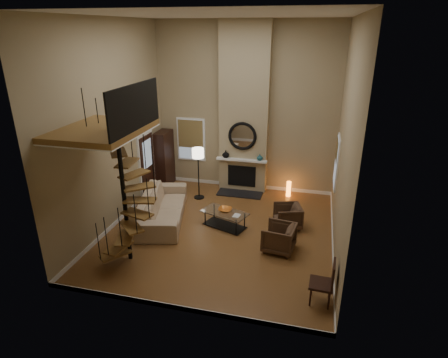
% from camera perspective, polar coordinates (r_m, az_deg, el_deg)
% --- Properties ---
extents(ground, '(6.00, 6.50, 0.01)m').
position_cam_1_polar(ground, '(10.51, -0.54, -7.92)').
color(ground, brown).
rests_on(ground, ground).
extents(back_wall, '(6.00, 0.02, 5.50)m').
position_cam_1_polar(back_wall, '(12.53, 3.24, 10.50)').
color(back_wall, tan).
rests_on(back_wall, ground).
extents(front_wall, '(6.00, 0.02, 5.50)m').
position_cam_1_polar(front_wall, '(6.52, -7.87, -0.60)').
color(front_wall, tan).
rests_on(front_wall, ground).
extents(left_wall, '(0.02, 6.50, 5.50)m').
position_cam_1_polar(left_wall, '(10.59, -16.64, 7.50)').
color(left_wall, tan).
rests_on(left_wall, ground).
extents(right_wall, '(0.02, 6.50, 5.50)m').
position_cam_1_polar(right_wall, '(9.18, 17.91, 5.21)').
color(right_wall, tan).
rests_on(right_wall, ground).
extents(ceiling, '(6.00, 6.50, 0.01)m').
position_cam_1_polar(ceiling, '(9.12, -0.67, 23.63)').
color(ceiling, silver).
rests_on(ceiling, back_wall).
extents(baseboard_back, '(6.00, 0.02, 0.12)m').
position_cam_1_polar(baseboard_back, '(13.32, 2.99, -0.93)').
color(baseboard_back, white).
rests_on(baseboard_back, ground).
extents(baseboard_front, '(6.00, 0.02, 0.12)m').
position_cam_1_polar(baseboard_front, '(7.94, -6.80, -18.80)').
color(baseboard_front, white).
rests_on(baseboard_front, ground).
extents(baseboard_left, '(0.02, 6.50, 0.12)m').
position_cam_1_polar(baseboard_left, '(11.51, -15.16, -5.56)').
color(baseboard_left, white).
rests_on(baseboard_left, ground).
extents(baseboard_right, '(0.02, 6.50, 0.12)m').
position_cam_1_polar(baseboard_right, '(10.24, 16.10, -9.34)').
color(baseboard_right, white).
rests_on(baseboard_right, ground).
extents(chimney_breast, '(1.60, 0.38, 5.50)m').
position_cam_1_polar(chimney_breast, '(12.35, 3.07, 10.33)').
color(chimney_breast, '#9C8A65').
rests_on(chimney_breast, ground).
extents(hearth, '(1.50, 0.60, 0.04)m').
position_cam_1_polar(hearth, '(12.73, 2.39, -2.23)').
color(hearth, black).
rests_on(hearth, ground).
extents(firebox, '(0.95, 0.02, 0.72)m').
position_cam_1_polar(firebox, '(12.79, 2.70, 0.46)').
color(firebox, black).
rests_on(firebox, chimney_breast).
extents(mantel, '(1.70, 0.18, 0.06)m').
position_cam_1_polar(mantel, '(12.50, 2.67, 2.88)').
color(mantel, white).
rests_on(mantel, chimney_breast).
extents(mirror_frame, '(0.94, 0.10, 0.94)m').
position_cam_1_polar(mirror_frame, '(12.32, 2.79, 6.49)').
color(mirror_frame, black).
rests_on(mirror_frame, chimney_breast).
extents(mirror_disc, '(0.80, 0.01, 0.80)m').
position_cam_1_polar(mirror_disc, '(12.33, 2.80, 6.50)').
color(mirror_disc, white).
rests_on(mirror_disc, chimney_breast).
extents(vase_left, '(0.24, 0.24, 0.25)m').
position_cam_1_polar(vase_left, '(12.61, 0.27, 3.81)').
color(vase_left, black).
rests_on(vase_left, mantel).
extents(vase_right, '(0.20, 0.20, 0.21)m').
position_cam_1_polar(vase_right, '(12.40, 5.44, 3.30)').
color(vase_right, '#174B53').
rests_on(vase_right, mantel).
extents(window_back, '(1.02, 0.06, 1.52)m').
position_cam_1_polar(window_back, '(13.25, -5.02, 6.07)').
color(window_back, white).
rests_on(window_back, back_wall).
extents(window_right, '(0.06, 1.02, 1.52)m').
position_cam_1_polar(window_right, '(11.41, 16.69, 2.60)').
color(window_right, white).
rests_on(window_right, right_wall).
extents(entry_door, '(0.10, 1.05, 2.16)m').
position_cam_1_polar(entry_door, '(12.57, -11.59, 2.06)').
color(entry_door, white).
rests_on(entry_door, ground).
extents(loft, '(1.70, 2.20, 1.09)m').
position_cam_1_polar(loft, '(8.50, -17.40, 7.39)').
color(loft, brown).
rests_on(loft, left_wall).
extents(spiral_stair, '(1.47, 1.47, 4.06)m').
position_cam_1_polar(spiral_stair, '(8.83, -14.86, -1.79)').
color(spiral_stair, black).
rests_on(spiral_stair, ground).
extents(hutch, '(0.42, 0.89, 1.98)m').
position_cam_1_polar(hutch, '(13.36, -9.01, 2.98)').
color(hutch, black).
rests_on(hutch, ground).
extents(sofa, '(1.81, 3.07, 0.84)m').
position_cam_1_polar(sofa, '(11.12, -9.28, -4.12)').
color(sofa, tan).
rests_on(sofa, ground).
extents(armchair_near, '(0.90, 0.89, 0.66)m').
position_cam_1_polar(armchair_near, '(10.68, 9.97, -5.56)').
color(armchair_near, '#493222').
rests_on(armchair_near, ground).
extents(armchair_far, '(0.86, 0.85, 0.70)m').
position_cam_1_polar(armchair_far, '(9.59, 8.72, -8.86)').
color(armchair_far, '#493222').
rests_on(armchair_far, ground).
extents(coffee_table, '(1.43, 1.04, 0.47)m').
position_cam_1_polar(coffee_table, '(10.60, 0.10, -5.84)').
color(coffee_table, silver).
rests_on(coffee_table, ground).
extents(bowl, '(0.38, 0.38, 0.09)m').
position_cam_1_polar(bowl, '(10.55, 0.17, -4.69)').
color(bowl, orange).
rests_on(bowl, coffee_table).
extents(book, '(0.21, 0.27, 0.02)m').
position_cam_1_polar(book, '(10.32, 1.79, -5.55)').
color(book, gray).
rests_on(book, coffee_table).
extents(floor_lamp, '(0.38, 0.38, 1.70)m').
position_cam_1_polar(floor_lamp, '(11.98, -3.95, 3.33)').
color(floor_lamp, black).
rests_on(floor_lamp, ground).
extents(accent_lamp, '(0.15, 0.15, 0.53)m').
position_cam_1_polar(accent_lamp, '(12.68, 9.75, -1.51)').
color(accent_lamp, orange).
rests_on(accent_lamp, ground).
extents(side_chair, '(0.49, 0.49, 0.99)m').
position_cam_1_polar(side_chair, '(8.04, 15.21, -14.71)').
color(side_chair, black).
rests_on(side_chair, ground).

